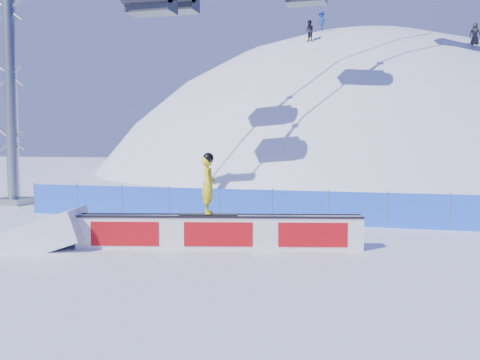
# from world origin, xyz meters

# --- Properties ---
(ground) EXTENTS (160.00, 160.00, 0.00)m
(ground) POSITION_xyz_m (0.00, 0.00, 0.00)
(ground) COLOR white
(ground) RESTS_ON ground
(snow_hill) EXTENTS (64.00, 64.00, 64.00)m
(snow_hill) POSITION_xyz_m (0.00, 42.00, -18.00)
(snow_hill) COLOR white
(snow_hill) RESTS_ON ground
(safety_fence) EXTENTS (22.05, 0.05, 1.30)m
(safety_fence) POSITION_xyz_m (0.00, 4.50, 0.60)
(safety_fence) COLOR blue
(safety_fence) RESTS_ON ground
(rail_box) EXTENTS (7.70, 2.40, 0.94)m
(rail_box) POSITION_xyz_m (-1.41, -0.48, 0.46)
(rail_box) COLOR white
(rail_box) RESTS_ON ground
(snow_ramp) EXTENTS (2.76, 2.09, 1.54)m
(snow_ramp) POSITION_xyz_m (-6.14, -1.65, 0.00)
(snow_ramp) COLOR white
(snow_ramp) RESTS_ON ground
(snowboarder) EXTENTS (1.65, 0.67, 1.70)m
(snowboarder) POSITION_xyz_m (-1.68, -0.55, 1.77)
(snowboarder) COLOR black
(snowboarder) RESTS_ON rail_box
(distant_skiers) EXTENTS (14.28, 6.03, 4.18)m
(distant_skiers) POSITION_xyz_m (2.07, 31.16, 12.12)
(distant_skiers) COLOR black
(distant_skiers) RESTS_ON ground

